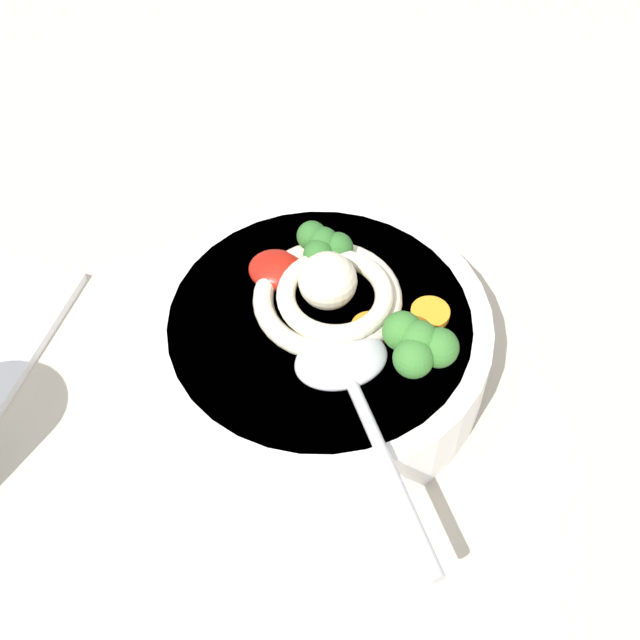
% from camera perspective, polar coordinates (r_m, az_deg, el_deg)
% --- Properties ---
extents(table_slab, '(1.28, 1.28, 0.03)m').
position_cam_1_polar(table_slab, '(0.62, 2.83, -5.16)').
color(table_slab, '#BCB29E').
rests_on(table_slab, ground).
extents(soup_bowl, '(0.23, 0.23, 0.05)m').
position_cam_1_polar(soup_bowl, '(0.60, -0.00, -1.56)').
color(soup_bowl, white).
rests_on(soup_bowl, table_slab).
extents(noodle_pile, '(0.11, 0.11, 0.04)m').
position_cam_1_polar(noodle_pile, '(0.57, 0.63, 1.74)').
color(noodle_pile, beige).
rests_on(noodle_pile, soup_bowl).
extents(soup_spoon, '(0.13, 0.16, 0.02)m').
position_cam_1_polar(soup_spoon, '(0.54, 1.90, -3.75)').
color(soup_spoon, '#B7B7BC').
rests_on(soup_spoon, soup_bowl).
extents(chili_sauce_dollop, '(0.04, 0.03, 0.02)m').
position_cam_1_polar(chili_sauce_dollop, '(0.59, -2.87, 3.29)').
color(chili_sauce_dollop, '#B2190F').
rests_on(chili_sauce_dollop, soup_bowl).
extents(broccoli_floret_beside_chili, '(0.04, 0.03, 0.03)m').
position_cam_1_polar(broccoli_floret_beside_chili, '(0.59, 0.19, 4.90)').
color(broccoli_floret_beside_chili, '#7A9E60').
rests_on(broccoli_floret_beside_chili, soup_bowl).
extents(broccoli_floret_near_spoon, '(0.05, 0.04, 0.04)m').
position_cam_1_polar(broccoli_floret_near_spoon, '(0.54, 6.42, -1.61)').
color(broccoli_floret_near_spoon, '#7A9E60').
rests_on(broccoli_floret_near_spoon, soup_bowl).
extents(carrot_slice_extra_b, '(0.03, 0.03, 0.01)m').
position_cam_1_polar(carrot_slice_extra_b, '(0.57, 2.84, -0.51)').
color(carrot_slice_extra_b, orange).
rests_on(carrot_slice_extra_b, soup_bowl).
extents(carrot_slice_beside_noodles, '(0.03, 0.03, 0.00)m').
position_cam_1_polar(carrot_slice_beside_noodles, '(0.58, 7.21, 0.45)').
color(carrot_slice_beside_noodles, orange).
rests_on(carrot_slice_beside_noodles, soup_bowl).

